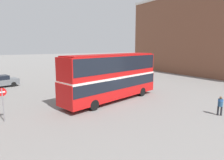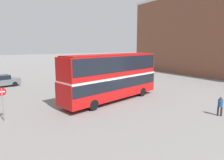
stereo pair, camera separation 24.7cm
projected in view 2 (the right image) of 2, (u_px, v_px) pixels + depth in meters
The scene contains 7 objects.
ground_plane at pixel (106, 103), 19.78m from camera, with size 240.00×240.00×0.00m, color gray.
building_row_right at pixel (218, 33), 37.70m from camera, with size 11.12×35.31×15.69m.
double_decker_bus at pixel (112, 74), 20.23m from camera, with size 11.72×5.03×4.75m.
pedestrian_foreground at pixel (220, 104), 15.96m from camera, with size 0.55×0.55×1.58m.
parked_car_kerb_near at pixel (123, 74), 34.76m from camera, with size 4.26×2.24×1.52m.
parked_car_kerb_far at pixel (1, 81), 27.21m from camera, with size 4.70×2.77×1.60m.
no_entry_sign at pixel (2, 99), 14.71m from camera, with size 0.62×0.08×2.57m.
Camera 2 is at (-9.70, -16.47, 5.60)m, focal length 32.00 mm.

